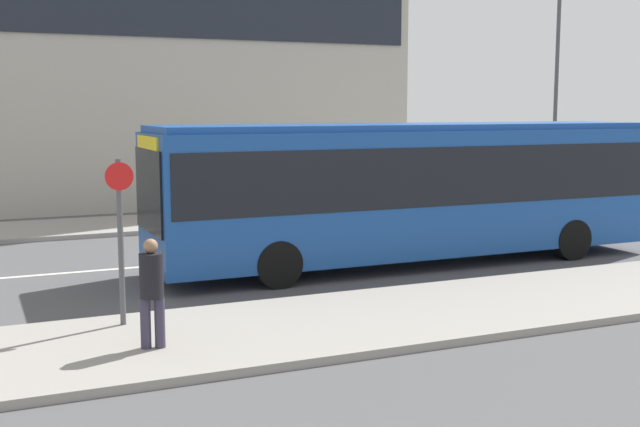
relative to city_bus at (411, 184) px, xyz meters
name	(u,v)px	position (x,y,z in m)	size (l,w,h in m)	color
ground_plane	(264,257)	(-2.82, 2.07, -1.84)	(120.00, 120.00, 0.00)	#4F4F51
sidewalk_near	(390,316)	(-2.82, -4.18, -1.78)	(44.00, 3.50, 0.13)	gray
sidewalk_far	(195,221)	(-2.82, 8.32, -1.78)	(44.00, 3.50, 0.13)	gray
lane_centerline	(264,257)	(-2.82, 2.07, -1.84)	(41.80, 0.16, 0.01)	silver
city_bus	(411,184)	(0.00, 0.00, 0.00)	(11.96, 2.58, 3.20)	#194793
parked_car_0	(630,190)	(12.20, 5.54, -1.18)	(4.57, 1.70, 1.43)	black
pedestrian_near_stop	(152,287)	(-6.92, -4.54, -0.82)	(0.35, 0.34, 1.59)	#383347
bus_stop_sign	(120,229)	(-7.08, -3.11, -0.17)	(0.44, 0.12, 2.65)	#4C4C51
street_lamp	(557,67)	(10.24, 7.33, 3.14)	(0.36, 0.36, 8.12)	#4C4C51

